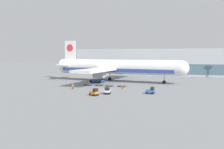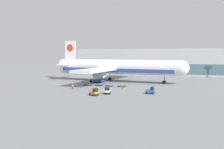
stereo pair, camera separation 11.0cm
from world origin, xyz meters
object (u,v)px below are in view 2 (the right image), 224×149
(airplane_main, at_px, (114,67))
(traffic_cone_near, at_px, (127,90))
(baggage_tug_foreground, at_px, (94,92))
(baggage_tug_mid, at_px, (151,91))
(ground_crew_near, at_px, (73,86))
(baggage_tug_far, at_px, (107,91))
(baggage_dolly_trail, at_px, (122,86))
(baggage_dolly_third, at_px, (109,85))
(baggage_dolly_second, at_px, (99,85))
(ground_crew_far, at_px, (122,86))
(baggage_dolly_lead, at_px, (88,85))
(scissor_lift_loader, at_px, (97,77))

(airplane_main, xyz_separation_m, traffic_cone_near, (11.69, -24.72, -5.57))
(baggage_tug_foreground, distance_m, baggage_tug_mid, 15.99)
(ground_crew_near, height_order, traffic_cone_near, ground_crew_near)
(airplane_main, relative_size, baggage_tug_mid, 22.68)
(traffic_cone_near, bearing_deg, baggage_tug_foreground, -122.17)
(baggage_tug_far, bearing_deg, baggage_dolly_trail, 171.36)
(airplane_main, distance_m, baggage_dolly_third, 16.59)
(baggage_dolly_second, bearing_deg, airplane_main, 91.74)
(baggage_dolly_third, xyz_separation_m, ground_crew_far, (6.27, -6.07, 0.69))
(baggage_dolly_lead, relative_size, ground_crew_near, 2.08)
(scissor_lift_loader, bearing_deg, baggage_tug_foreground, -64.23)
(scissor_lift_loader, xyz_separation_m, baggage_dolly_lead, (0.43, -10.37, -1.62))
(baggage_tug_mid, relative_size, ground_crew_far, 1.40)
(airplane_main, bearing_deg, baggage_dolly_second, -87.87)
(ground_crew_near, bearing_deg, airplane_main, -118.60)
(traffic_cone_near, bearing_deg, scissor_lift_loader, 131.38)
(scissor_lift_loader, relative_size, baggage_dolly_trail, 1.46)
(baggage_dolly_second, height_order, baggage_dolly_trail, same)
(scissor_lift_loader, height_order, baggage_dolly_lead, scissor_lift_loader)
(baggage_tug_foreground, height_order, baggage_dolly_trail, baggage_tug_foreground)
(ground_crew_near, xyz_separation_m, traffic_cone_near, (17.42, 1.15, -0.80))
(baggage_dolly_third, bearing_deg, traffic_cone_near, -41.82)
(scissor_lift_loader, height_order, ground_crew_near, scissor_lift_loader)
(baggage_tug_foreground, bearing_deg, traffic_cone_near, 82.31)
(scissor_lift_loader, relative_size, baggage_dolly_lead, 1.46)
(traffic_cone_near, bearing_deg, baggage_tug_far, -119.92)
(ground_crew_near, xyz_separation_m, ground_crew_far, (15.08, 4.43, 0.01))
(baggage_dolly_second, height_order, baggage_dolly_third, same)
(baggage_tug_far, bearing_deg, airplane_main, -175.93)
(baggage_dolly_second, bearing_deg, ground_crew_near, -107.45)
(airplane_main, xyz_separation_m, baggage_dolly_third, (3.07, -15.36, -5.45))
(ground_crew_far, distance_m, traffic_cone_near, 4.12)
(baggage_tug_far, bearing_deg, ground_crew_far, 161.45)
(baggage_dolly_third, bearing_deg, baggage_tug_far, -67.98)
(airplane_main, bearing_deg, baggage_dolly_third, -72.76)
(airplane_main, height_order, scissor_lift_loader, airplane_main)
(baggage_dolly_trail, bearing_deg, baggage_tug_far, -83.19)
(baggage_dolly_third, bearing_deg, baggage_dolly_lead, -172.36)
(ground_crew_far, bearing_deg, baggage_dolly_trail, -17.37)
(baggage_dolly_trail, bearing_deg, baggage_dolly_lead, -172.22)
(baggage_dolly_lead, bearing_deg, airplane_main, 77.81)
(baggage_tug_mid, height_order, baggage_dolly_lead, baggage_tug_mid)
(baggage_dolly_lead, relative_size, traffic_cone_near, 6.83)
(baggage_dolly_lead, xyz_separation_m, ground_crew_near, (-0.72, -10.21, 0.68))
(baggage_dolly_lead, distance_m, ground_crew_near, 10.26)
(baggage_tug_foreground, distance_m, ground_crew_far, 14.11)
(baggage_tug_foreground, distance_m, baggage_dolly_trail, 19.90)
(baggage_dolly_third, height_order, ground_crew_near, ground_crew_near)
(baggage_tug_mid, bearing_deg, baggage_dolly_trail, 138.81)
(baggage_tug_mid, relative_size, baggage_dolly_lead, 0.68)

